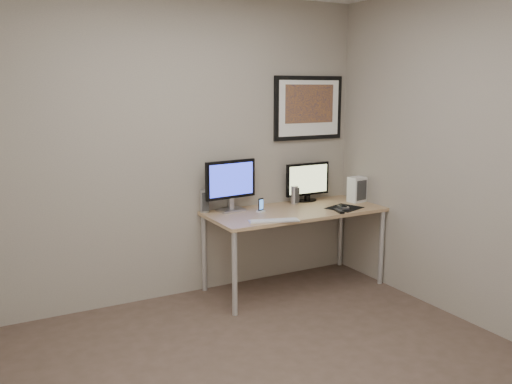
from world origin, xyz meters
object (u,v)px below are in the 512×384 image
monitor_large (231,183)px  keyboard (274,221)px  monitor_tv (308,181)px  fan_unit (357,189)px  speaker_right (294,195)px  desk (295,217)px  framed_art (308,108)px  speaker_left (205,201)px  phone_dock (261,205)px

monitor_large → keyboard: size_ratio=1.20×
monitor_tv → fan_unit: monitor_tv is taller
speaker_right → keyboard: (-0.52, -0.50, -0.08)m
desk → framed_art: framed_art is taller
framed_art → monitor_large: (-0.88, -0.10, -0.64)m
monitor_large → speaker_right: size_ratio=2.91×
monitor_large → monitor_tv: 0.83m
monitor_tv → fan_unit: 0.48m
framed_art → monitor_tv: (-0.05, -0.08, -0.69)m
monitor_large → speaker_right: monitor_large is taller
speaker_left → fan_unit: 1.49m
framed_art → fan_unit: 0.91m
speaker_left → keyboard: size_ratio=0.48×
desk → monitor_large: monitor_large is taller
speaker_left → desk: bearing=-9.9°
framed_art → speaker_right: bearing=-152.3°
desk → speaker_left: 0.82m
monitor_tv → phone_dock: bearing=-164.4°
fan_unit → desk: bearing=172.7°
speaker_left → speaker_right: speaker_left is taller
monitor_large → keyboard: bearing=-81.4°
monitor_large → fan_unit: bearing=-16.8°
desk → keyboard: size_ratio=3.84×
speaker_right → fan_unit: (0.58, -0.20, 0.04)m
monitor_tv → speaker_right: size_ratio=2.78×
monitor_large → speaker_left: bearing=156.4°
monitor_large → speaker_left: monitor_large is taller
monitor_tv → speaker_right: bearing=-169.2°
fan_unit → phone_dock: bearing=168.8°
desk → framed_art: size_ratio=2.13×
monitor_tv → speaker_left: bearing=176.0°
framed_art → speaker_right: (-0.22, -0.11, -0.81)m
keyboard → monitor_large: bearing=122.1°
keyboard → fan_unit: bearing=31.9°
monitor_tv → speaker_right: monitor_tv is taller
desk → fan_unit: fan_unit is taller
monitor_large → speaker_left: 0.28m
monitor_large → fan_unit: 1.26m
framed_art → monitor_large: 1.09m
monitor_tv → framed_art: bearing=57.3°
monitor_large → fan_unit: size_ratio=2.06×
desk → keyboard: 0.48m
monitor_tv → speaker_left: size_ratio=2.39×
speaker_left → keyboard: (0.37, -0.58, -0.09)m
fan_unit → monitor_tv: bearing=141.0°
monitor_tv → desk: bearing=-141.6°
speaker_right → keyboard: bearing=-149.3°
framed_art → monitor_large: framed_art is taller
desk → speaker_left: speaker_left is taller
keyboard → fan_unit: 1.14m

